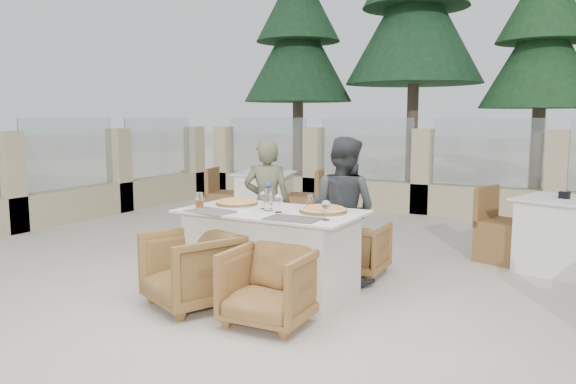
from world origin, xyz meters
The scene contains 27 objects.
ground centered at (0.00, 0.00, 0.00)m, with size 80.00×80.00×0.00m, color beige.
sand_patch centered at (0.00, 14.00, 0.01)m, with size 30.00×16.00×0.01m, color beige.
perimeter_wall_far centered at (0.00, 4.80, 0.80)m, with size 10.00×0.34×1.60m, color #CCBC90, non-canonical shape.
perimeter_wall_left centered at (-4.50, 1.50, 0.80)m, with size 0.34×7.00×1.60m, color tan, non-canonical shape.
pine_far_left centered at (-3.50, 7.00, 2.75)m, with size 2.42×2.42×5.50m, color #1A3E21.
pine_mid_left centered at (-1.00, 7.50, 3.25)m, with size 2.86×2.86×6.50m, color #1C4425.
pine_centre centered at (1.50, 7.20, 2.50)m, with size 2.20×2.20×5.00m, color #214E26.
dining_table centered at (0.03, -0.10, 0.39)m, with size 1.60×0.90×0.77m, color beige, non-canonical shape.
placemat_near_left centered at (-0.41, -0.40, 0.77)m, with size 0.45×0.30×0.00m, color #635E55.
placemat_near_right centered at (0.39, -0.37, 0.77)m, with size 0.45×0.30×0.00m, color #534D47.
pizza_left centered at (-0.43, 0.02, 0.80)m, with size 0.39×0.39×0.05m, color orange.
pizza_right centered at (0.47, 0.03, 0.80)m, with size 0.42×0.42×0.05m, color #C8591B.
water_bottle centered at (0.01, -0.12, 0.90)m, with size 0.07×0.07×0.25m, color #9FB8D1.
wine_glass_centre centered at (-0.07, -0.06, 0.86)m, with size 0.08×0.08×0.18m, color white, non-canonical shape.
wine_glass_near centered at (0.14, -0.16, 0.86)m, with size 0.08×0.08×0.18m, color white, non-canonical shape.
wine_glass_corner centered at (0.65, -0.29, 0.86)m, with size 0.08×0.08×0.18m, color white, non-canonical shape.
beer_glass_left centered at (-0.63, -0.29, 0.84)m, with size 0.07×0.07×0.14m, color #C7701C.
beer_glass_right centered at (0.25, 0.21, 0.83)m, with size 0.06×0.06×0.13m, color orange.
olive_dish centered at (-0.14, -0.27, 0.79)m, with size 0.11×0.11×0.04m, color white, non-canonical shape.
armchair_far_left centered at (-0.35, 0.89, 0.31)m, with size 0.66×0.68×0.61m, color olive.
armchair_far_right centered at (0.45, 0.90, 0.27)m, with size 0.57×0.59×0.53m, color olive.
armchair_near_left centered at (-0.40, -0.69, 0.32)m, with size 0.68×0.70×0.64m, color olive.
armchair_near_right centered at (0.38, -0.72, 0.30)m, with size 0.64×0.66×0.60m, color olive.
diner_left centered at (-0.48, 0.66, 0.68)m, with size 0.50×0.33×1.37m, color #5A5C42.
diner_right centered at (0.42, 0.58, 0.71)m, with size 0.69×0.53×1.41m, color #373A3C.
bg_table_a centered at (-1.80, 2.76, 0.39)m, with size 1.64×0.82×0.77m, color white, non-canonical shape.
bg_table_b centered at (2.26, 1.97, 0.39)m, with size 1.64×0.82×0.77m, color white, non-canonical shape.
Camera 1 is at (2.55, -4.32, 1.60)m, focal length 35.00 mm.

